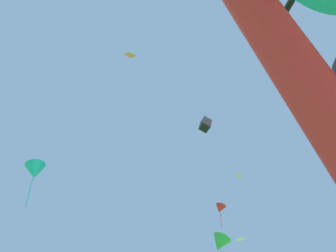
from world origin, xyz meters
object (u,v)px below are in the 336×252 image
Objects in this scene: distant_kite_teal_far_center at (35,171)px; distant_kite_black_high_left at (205,125)px; distant_kite_white_mid_left at (240,239)px; distant_kite_yellow_low_left at (239,175)px; distant_kite_orange_high_right at (130,54)px; distant_kite_green_overhead_distant at (220,244)px; distant_kite_red_low_right at (220,209)px.

distant_kite_black_high_left is (11.99, 5.13, 8.40)m from distant_kite_teal_far_center.
distant_kite_yellow_low_left reaches higher than distant_kite_white_mid_left.
distant_kite_teal_far_center is 3.38× the size of distant_kite_orange_high_right.
distant_kite_yellow_low_left is 8.37m from distant_kite_black_high_left.
distant_kite_white_mid_left is 10.35m from distant_kite_black_high_left.
distant_kite_orange_high_right is at bearing -23.15° from distant_kite_teal_far_center.
distant_kite_green_overhead_distant is at bearing 13.71° from distant_kite_teal_far_center.
distant_kite_teal_far_center is 3.17× the size of distant_kite_white_mid_left.
distant_kite_red_low_right is 3.00× the size of distant_kite_yellow_low_left.
distant_kite_green_overhead_distant is at bearing 35.56° from distant_kite_orange_high_right.
distant_kite_teal_far_center reaches higher than distant_kite_white_mid_left.
distant_kite_orange_high_right reaches higher than distant_kite_yellow_low_left.
distant_kite_black_high_left is (0.39, 2.30, 11.13)m from distant_kite_green_overhead_distant.
distant_kite_orange_high_right is at bearing -132.41° from distant_kite_yellow_low_left.
distant_kite_orange_high_right reaches higher than distant_kite_white_mid_left.
distant_kite_white_mid_left is 1.28× the size of distant_kite_yellow_low_left.
distant_kite_teal_far_center is at bearing -148.60° from distant_kite_white_mid_left.
distant_kite_green_overhead_distant is 5.24m from distant_kite_red_low_right.
distant_kite_white_mid_left is 0.52× the size of distant_kite_black_high_left.
distant_kite_yellow_low_left is (4.22, 5.33, 6.00)m from distant_kite_red_low_right.
distant_kite_white_mid_left is at bearing 46.87° from distant_kite_orange_high_right.
distant_kite_red_low_right is at bearing 45.24° from distant_kite_orange_high_right.
distant_kite_yellow_low_left is 0.83× the size of distant_kite_orange_high_right.
distant_kite_orange_high_right is (-12.42, -13.59, 1.38)m from distant_kite_yellow_low_left.
distant_kite_green_overhead_distant is at bearing -121.01° from distant_kite_white_mid_left.
distant_kite_white_mid_left is 4.45m from distant_kite_red_low_right.
distant_kite_teal_far_center is at bearing -166.29° from distant_kite_green_overhead_distant.
distant_kite_orange_high_right is (-7.21, -7.18, 0.01)m from distant_kite_black_high_left.
distant_kite_black_high_left reaches higher than distant_kite_green_overhead_distant.
distant_kite_black_high_left is at bearing -129.57° from distant_kite_white_mid_left.
distant_kite_orange_high_right is (-6.82, -4.88, 11.14)m from distant_kite_green_overhead_distant.
distant_kite_teal_far_center is at bearing 156.85° from distant_kite_orange_high_right.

